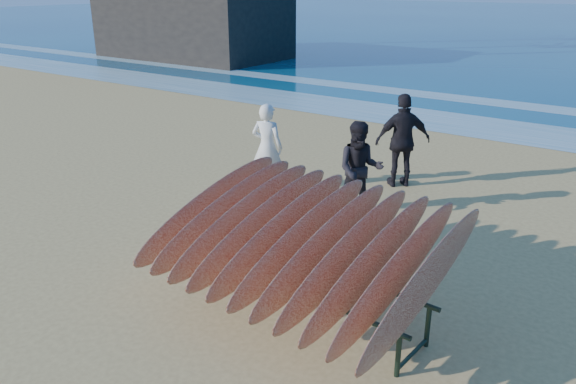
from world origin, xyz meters
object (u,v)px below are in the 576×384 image
at_px(person_dark_a, 360,169).
at_px(building, 192,16).
at_px(surfboard_rack, 302,240).
at_px(person_white, 267,147).
at_px(person_dark_b, 403,141).

distance_m(person_dark_a, building, 21.81).
bearing_deg(person_dark_a, surfboard_rack, -104.63).
bearing_deg(person_dark_a, building, 110.44).
xyz_separation_m(person_white, building, (-14.97, 13.52, 1.24)).
xyz_separation_m(surfboard_rack, person_dark_b, (-0.91, 4.82, -0.05)).
bearing_deg(person_dark_b, person_white, -1.84).
height_order(person_dark_b, building, building).
bearing_deg(building, person_dark_a, -38.73).
bearing_deg(person_dark_a, person_white, 146.21).
relative_size(person_white, person_dark_b, 0.92).
relative_size(person_white, building, 0.18).
distance_m(surfboard_rack, building, 24.48).
distance_m(person_white, person_dark_a, 2.02).
bearing_deg(person_dark_b, surfboard_rack, 59.35).
height_order(person_white, building, building).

